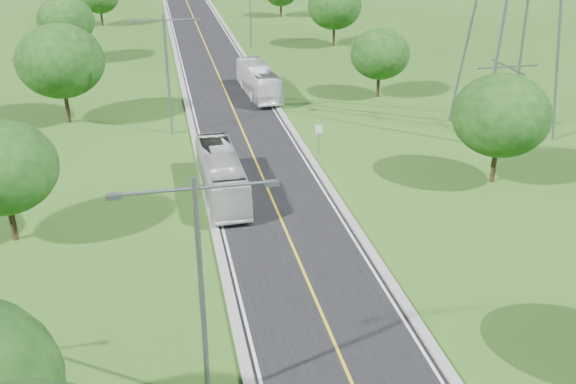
{
  "coord_description": "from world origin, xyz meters",
  "views": [
    {
      "loc": [
        -6.96,
        -8.19,
        18.76
      ],
      "look_at": [
        -0.02,
        24.92,
        3.0
      ],
      "focal_mm": 40.0,
      "sensor_mm": 36.0,
      "label": 1
    }
  ],
  "objects": [
    {
      "name": "tree_lb",
      "position": [
        -16.0,
        28.0,
        4.64
      ],
      "size": [
        6.3,
        6.3,
        7.33
      ],
      "color": "black",
      "rests_on": "ground"
    },
    {
      "name": "curb_left",
      "position": [
        -4.25,
        66.0,
        0.11
      ],
      "size": [
        0.5,
        150.0,
        0.22
      ],
      "primitive_type": "cube",
      "color": "gray",
      "rests_on": "ground"
    },
    {
      "name": "streetlight_mid_left",
      "position": [
        -6.0,
        45.0,
        5.94
      ],
      "size": [
        5.9,
        0.25,
        10.0
      ],
      "color": "slate",
      "rests_on": "ground"
    },
    {
      "name": "tree_lc",
      "position": [
        -15.0,
        50.0,
        5.58
      ],
      "size": [
        7.56,
        7.56,
        8.79
      ],
      "color": "black",
      "rests_on": "ground"
    },
    {
      "name": "tree_rc",
      "position": [
        15.0,
        52.0,
        4.33
      ],
      "size": [
        5.88,
        5.88,
        6.84
      ],
      "color": "black",
      "rests_on": "ground"
    },
    {
      "name": "streetlight_near_left",
      "position": [
        -6.0,
        12.0,
        5.94
      ],
      "size": [
        5.9,
        0.25,
        10.0
      ],
      "color": "slate",
      "rests_on": "ground"
    },
    {
      "name": "bus_inbound",
      "position": [
        -3.2,
        31.72,
        1.52
      ],
      "size": [
        2.67,
        10.54,
        2.92
      ],
      "primitive_type": "imported",
      "rotation": [
        0.0,
        0.0,
        0.02
      ],
      "color": "silver",
      "rests_on": "road"
    },
    {
      "name": "ground",
      "position": [
        0.0,
        60.0,
        0.0
      ],
      "size": [
        260.0,
        260.0,
        0.0
      ],
      "primitive_type": "plane",
      "color": "#274A15",
      "rests_on": "ground"
    },
    {
      "name": "tree_ld",
      "position": [
        -17.0,
        74.0,
        4.95
      ],
      "size": [
        6.72,
        6.72,
        7.82
      ],
      "color": "black",
      "rests_on": "ground"
    },
    {
      "name": "tree_rd",
      "position": [
        17.0,
        76.0,
        5.27
      ],
      "size": [
        7.14,
        7.14,
        8.3
      ],
      "color": "black",
      "rests_on": "ground"
    },
    {
      "name": "road",
      "position": [
        0.0,
        66.0,
        0.03
      ],
      "size": [
        8.0,
        150.0,
        0.06
      ],
      "primitive_type": "cube",
      "color": "black",
      "rests_on": "ground"
    },
    {
      "name": "curb_right",
      "position": [
        4.25,
        66.0,
        0.11
      ],
      "size": [
        0.5,
        150.0,
        0.22
      ],
      "primitive_type": "cube",
      "color": "gray",
      "rests_on": "ground"
    },
    {
      "name": "speed_limit_sign",
      "position": [
        5.2,
        37.98,
        1.6
      ],
      "size": [
        0.55,
        0.09,
        2.4
      ],
      "color": "slate",
      "rests_on": "ground"
    },
    {
      "name": "streetlight_far_right",
      "position": [
        6.0,
        78.0,
        5.94
      ],
      "size": [
        5.9,
        0.25,
        10.0
      ],
      "color": "slate",
      "rests_on": "ground"
    },
    {
      "name": "bus_outbound",
      "position": [
        3.2,
        54.78,
        1.57
      ],
      "size": [
        3.15,
        10.97,
        3.02
      ],
      "primitive_type": "imported",
      "rotation": [
        0.0,
        0.0,
        3.2
      ],
      "color": "white",
      "rests_on": "road"
    },
    {
      "name": "tree_rb",
      "position": [
        16.0,
        30.0,
        4.95
      ],
      "size": [
        6.72,
        6.72,
        7.82
      ],
      "color": "black",
      "rests_on": "ground"
    }
  ]
}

